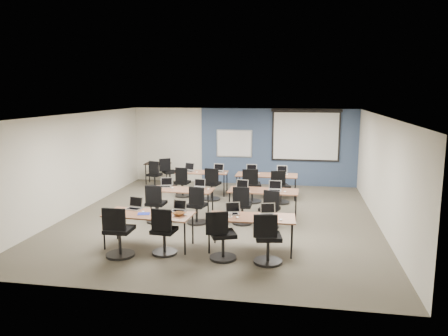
% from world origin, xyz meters
% --- Properties ---
extents(floor, '(8.00, 9.00, 0.02)m').
position_xyz_m(floor, '(0.00, 0.00, 0.00)').
color(floor, '#6B6354').
rests_on(floor, ground).
extents(ceiling, '(8.00, 9.00, 0.02)m').
position_xyz_m(ceiling, '(0.00, 0.00, 2.70)').
color(ceiling, white).
rests_on(ceiling, ground).
extents(wall_back, '(8.00, 0.04, 2.70)m').
position_xyz_m(wall_back, '(0.00, 4.50, 1.35)').
color(wall_back, beige).
rests_on(wall_back, ground).
extents(wall_front, '(8.00, 0.04, 2.70)m').
position_xyz_m(wall_front, '(0.00, -4.50, 1.35)').
color(wall_front, beige).
rests_on(wall_front, ground).
extents(wall_left, '(0.04, 9.00, 2.70)m').
position_xyz_m(wall_left, '(-4.00, 0.00, 1.35)').
color(wall_left, beige).
rests_on(wall_left, ground).
extents(wall_right, '(0.04, 9.00, 2.70)m').
position_xyz_m(wall_right, '(4.00, 0.00, 1.35)').
color(wall_right, beige).
rests_on(wall_right, ground).
extents(blue_accent_panel, '(5.50, 0.04, 2.70)m').
position_xyz_m(blue_accent_panel, '(1.25, 4.47, 1.35)').
color(blue_accent_panel, '#3D5977').
rests_on(blue_accent_panel, wall_back).
extents(whiteboard, '(1.28, 0.03, 0.98)m').
position_xyz_m(whiteboard, '(-0.30, 4.43, 1.45)').
color(whiteboard, '#ADB6BC').
rests_on(whiteboard, wall_back).
extents(projector_screen, '(2.40, 0.10, 1.82)m').
position_xyz_m(projector_screen, '(2.20, 4.41, 1.89)').
color(projector_screen, black).
rests_on(projector_screen, wall_back).
extents(training_table_front_left, '(1.87, 0.78, 0.73)m').
position_xyz_m(training_table_front_left, '(-1.10, -2.37, 0.69)').
color(training_table_front_left, olive).
rests_on(training_table_front_left, floor).
extents(training_table_front_right, '(1.79, 0.75, 0.73)m').
position_xyz_m(training_table_front_right, '(1.08, -2.22, 0.68)').
color(training_table_front_right, '#A1753D').
rests_on(training_table_front_right, floor).
extents(training_table_mid_left, '(1.66, 0.69, 0.73)m').
position_xyz_m(training_table_mid_left, '(-1.03, 0.02, 0.68)').
color(training_table_mid_left, brown).
rests_on(training_table_mid_left, floor).
extents(training_table_mid_right, '(1.82, 0.76, 0.73)m').
position_xyz_m(training_table_mid_right, '(1.11, 0.29, 0.69)').
color(training_table_mid_right, '#AA7532').
rests_on(training_table_mid_right, floor).
extents(training_table_back_left, '(1.66, 0.69, 0.73)m').
position_xyz_m(training_table_back_left, '(-1.08, 2.61, 0.68)').
color(training_table_back_left, brown).
rests_on(training_table_back_left, floor).
extents(training_table_back_right, '(1.90, 0.79, 0.73)m').
position_xyz_m(training_table_back_right, '(1.02, 2.49, 0.69)').
color(training_table_back_right, '#95663E').
rests_on(training_table_back_right, floor).
extents(laptop_0, '(0.33, 0.28, 0.25)m').
position_xyz_m(laptop_0, '(-1.54, -2.05, 0.79)').
color(laptop_0, '#AEAEB1').
rests_on(laptop_0, training_table_front_left).
extents(mouse_0, '(0.08, 0.10, 0.03)m').
position_xyz_m(mouse_0, '(-1.26, -2.29, 0.74)').
color(mouse_0, white).
rests_on(mouse_0, training_table_front_left).
extents(task_chair_0, '(0.58, 0.58, 1.05)m').
position_xyz_m(task_chair_0, '(-1.50, -3.04, 0.44)').
color(task_chair_0, black).
rests_on(task_chair_0, floor).
extents(laptop_1, '(0.30, 0.26, 0.23)m').
position_xyz_m(laptop_1, '(-0.52, -2.06, 0.79)').
color(laptop_1, silver).
rests_on(laptop_1, training_table_front_left).
extents(mouse_1, '(0.09, 0.11, 0.04)m').
position_xyz_m(mouse_1, '(-0.30, -2.36, 0.74)').
color(mouse_1, white).
rests_on(mouse_1, training_table_front_left).
extents(task_chair_1, '(0.52, 0.52, 1.00)m').
position_xyz_m(task_chair_1, '(-0.65, -2.77, 0.41)').
color(task_chair_1, black).
rests_on(task_chair_1, floor).
extents(laptop_2, '(0.31, 0.27, 0.24)m').
position_xyz_m(laptop_2, '(0.65, -2.09, 0.79)').
color(laptop_2, silver).
rests_on(laptop_2, training_table_front_right).
extents(mouse_2, '(0.08, 0.11, 0.04)m').
position_xyz_m(mouse_2, '(0.80, -2.36, 0.74)').
color(mouse_2, white).
rests_on(mouse_2, training_table_front_right).
extents(task_chair_2, '(0.57, 0.54, 1.02)m').
position_xyz_m(task_chair_2, '(0.56, -2.84, 0.42)').
color(task_chair_2, black).
rests_on(task_chair_2, floor).
extents(laptop_3, '(0.31, 0.27, 0.24)m').
position_xyz_m(laptop_3, '(1.39, -2.04, 0.79)').
color(laptop_3, '#B1B0BD').
rests_on(laptop_3, training_table_front_right).
extents(mouse_3, '(0.09, 0.11, 0.04)m').
position_xyz_m(mouse_3, '(1.69, -2.37, 0.74)').
color(mouse_3, white).
rests_on(mouse_3, training_table_front_right).
extents(task_chair_3, '(0.55, 0.55, 1.03)m').
position_xyz_m(task_chair_3, '(1.46, -2.89, 0.43)').
color(task_chair_3, black).
rests_on(task_chair_3, floor).
extents(laptop_4, '(0.32, 0.27, 0.24)m').
position_xyz_m(laptop_4, '(-1.54, 0.24, 0.79)').
color(laptop_4, '#ACACAD').
rests_on(laptop_4, training_table_mid_left).
extents(mouse_4, '(0.07, 0.11, 0.04)m').
position_xyz_m(mouse_4, '(-1.31, 0.07, 0.74)').
color(mouse_4, white).
rests_on(mouse_4, training_table_mid_left).
extents(task_chair_4, '(0.51, 0.51, 1.00)m').
position_xyz_m(task_chair_4, '(-1.52, -0.70, 0.41)').
color(task_chair_4, black).
rests_on(task_chair_4, floor).
extents(laptop_5, '(0.30, 0.26, 0.23)m').
position_xyz_m(laptop_5, '(-0.62, 0.27, 0.79)').
color(laptop_5, '#B5B5C0').
rests_on(laptop_5, training_table_mid_left).
extents(mouse_5, '(0.06, 0.10, 0.03)m').
position_xyz_m(mouse_5, '(-0.34, 0.12, 0.74)').
color(mouse_5, white).
rests_on(mouse_5, training_table_mid_left).
extents(task_chair_5, '(0.49, 0.49, 0.98)m').
position_xyz_m(task_chair_5, '(-0.48, -0.62, 0.40)').
color(task_chair_5, black).
rests_on(task_chair_5, floor).
extents(laptop_6, '(0.34, 0.28, 0.25)m').
position_xyz_m(laptop_6, '(0.54, 0.26, 0.79)').
color(laptop_6, '#A7A7AD').
rests_on(laptop_6, training_table_mid_right).
extents(mouse_6, '(0.06, 0.10, 0.03)m').
position_xyz_m(mouse_6, '(0.76, 0.03, 0.74)').
color(mouse_6, white).
rests_on(mouse_6, training_table_mid_right).
extents(task_chair_6, '(0.50, 0.50, 0.98)m').
position_xyz_m(task_chair_6, '(0.64, -0.45, 0.41)').
color(task_chair_6, black).
rests_on(task_chair_6, floor).
extents(laptop_7, '(0.34, 0.29, 0.25)m').
position_xyz_m(laptop_7, '(1.41, 0.30, 0.79)').
color(laptop_7, '#B2B2BD').
rests_on(laptop_7, training_table_mid_right).
extents(mouse_7, '(0.06, 0.10, 0.04)m').
position_xyz_m(mouse_7, '(1.67, 0.17, 0.74)').
color(mouse_7, white).
rests_on(mouse_7, training_table_mid_right).
extents(task_chair_7, '(0.50, 0.48, 0.97)m').
position_xyz_m(task_chair_7, '(1.35, -0.64, 0.40)').
color(task_chair_7, black).
rests_on(task_chair_7, floor).
extents(laptop_8, '(0.36, 0.30, 0.27)m').
position_xyz_m(laptop_8, '(-1.52, 2.63, 0.80)').
color(laptop_8, '#B7B7BF').
rests_on(laptop_8, training_table_back_left).
extents(mouse_8, '(0.07, 0.10, 0.03)m').
position_xyz_m(mouse_8, '(-1.21, 2.47, 0.74)').
color(mouse_8, white).
rests_on(mouse_8, training_table_back_left).
extents(task_chair_8, '(0.48, 0.48, 0.96)m').
position_xyz_m(task_chair_8, '(-1.59, 2.08, 0.39)').
color(task_chair_8, black).
rests_on(task_chair_8, floor).
extents(laptop_9, '(0.33, 0.28, 0.25)m').
position_xyz_m(laptop_9, '(-0.56, 2.70, 0.79)').
color(laptop_9, silver).
rests_on(laptop_9, training_table_back_left).
extents(mouse_9, '(0.07, 0.10, 0.03)m').
position_xyz_m(mouse_9, '(-0.27, 2.45, 0.74)').
color(mouse_9, white).
rests_on(mouse_9, training_table_back_left).
extents(task_chair_9, '(0.53, 0.53, 1.01)m').
position_xyz_m(task_chair_9, '(-0.60, 1.83, 0.42)').
color(task_chair_9, black).
rests_on(task_chair_9, floor).
extents(laptop_10, '(0.34, 0.29, 0.26)m').
position_xyz_m(laptop_10, '(0.51, 2.75, 0.79)').
color(laptop_10, silver).
rests_on(laptop_10, training_table_back_right).
extents(mouse_10, '(0.08, 0.11, 0.03)m').
position_xyz_m(mouse_10, '(0.77, 2.56, 0.74)').
color(mouse_10, white).
rests_on(mouse_10, training_table_back_right).
extents(task_chair_10, '(0.57, 0.57, 1.04)m').
position_xyz_m(task_chair_10, '(0.64, 1.76, 0.43)').
color(task_chair_10, black).
rests_on(task_chair_10, floor).
extents(laptop_11, '(0.32, 0.28, 0.25)m').
position_xyz_m(laptop_11, '(1.48, 2.73, 0.79)').
color(laptop_11, silver).
rests_on(laptop_11, training_table_back_right).
extents(mouse_11, '(0.07, 0.11, 0.04)m').
position_xyz_m(mouse_11, '(1.65, 2.58, 0.74)').
color(mouse_11, white).
rests_on(mouse_11, training_table_back_right).
extents(task_chair_11, '(0.56, 0.54, 1.01)m').
position_xyz_m(task_chair_11, '(1.48, 1.80, 0.42)').
color(task_chair_11, black).
rests_on(task_chair_11, floor).
extents(blue_mousepad, '(0.30, 0.27, 0.01)m').
position_xyz_m(blue_mousepad, '(-1.20, -2.40, 0.73)').
color(blue_mousepad, '#1826A0').
rests_on(blue_mousepad, training_table_front_left).
extents(snack_bowl, '(0.34, 0.34, 0.07)m').
position_xyz_m(snack_bowl, '(-0.43, -2.38, 0.76)').
color(snack_bowl, brown).
rests_on(snack_bowl, training_table_front_left).
extents(snack_plate, '(0.23, 0.23, 0.01)m').
position_xyz_m(snack_plate, '(0.60, -2.31, 0.74)').
color(snack_plate, white).
rests_on(snack_plate, training_table_front_right).
extents(coffee_cup, '(0.09, 0.09, 0.07)m').
position_xyz_m(coffee_cup, '(0.65, -2.33, 0.78)').
color(coffee_cup, white).
rests_on(coffee_cup, snack_plate).
extents(utility_table, '(0.89, 0.50, 0.75)m').
position_xyz_m(utility_table, '(-2.99, 3.87, 0.65)').
color(utility_table, black).
rests_on(utility_table, floor).
extents(spare_chair_a, '(0.57, 0.50, 0.98)m').
position_xyz_m(spare_chair_a, '(-2.52, 3.65, 0.40)').
color(spare_chair_a, black).
rests_on(spare_chair_a, floor).
extents(spare_chair_b, '(0.46, 0.46, 0.95)m').
position_xyz_m(spare_chair_b, '(-2.90, 3.23, 0.39)').
color(spare_chair_b, black).
rests_on(spare_chair_b, floor).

